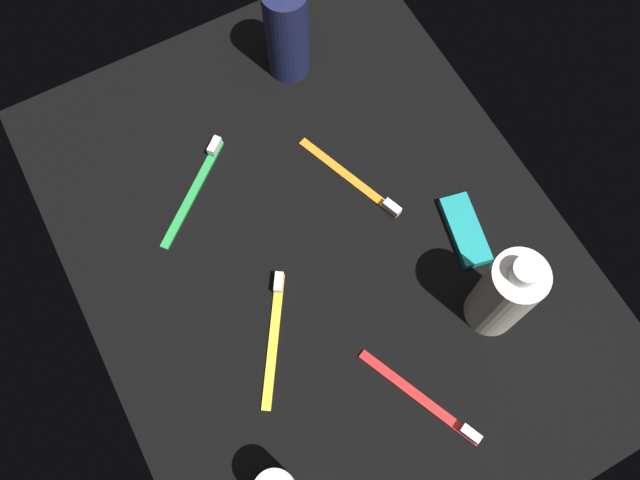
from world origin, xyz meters
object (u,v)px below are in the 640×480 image
object	(u,v)px
toothbrush_yellow	(274,331)
toothbrush_red	(426,402)
toothbrush_orange	(355,181)
lotion_bottle	(287,31)
toothbrush_green	(196,185)
snack_bar_teal	(465,230)
bodywash_bottle	(505,294)

from	to	relation	value
toothbrush_yellow	toothbrush_red	bearing A→B (deg)	36.32
toothbrush_orange	toothbrush_red	world-z (taller)	same
lotion_bottle	toothbrush_orange	xyz separation A→B (cm)	(22.19, -1.00, -7.46)
lotion_bottle	toothbrush_yellow	distance (cm)	42.35
lotion_bottle	toothbrush_green	distance (cm)	25.46
toothbrush_green	snack_bar_teal	size ratio (longest dim) A/B	1.41
toothbrush_yellow	snack_bar_teal	bearing A→B (deg)	89.96
toothbrush_red	snack_bar_teal	bearing A→B (deg)	135.48
toothbrush_red	snack_bar_teal	world-z (taller)	toothbrush_red
bodywash_bottle	toothbrush_green	world-z (taller)	bodywash_bottle
toothbrush_yellow	bodywash_bottle	bearing A→B (deg)	67.11
toothbrush_orange	toothbrush_green	xyz separation A→B (cm)	(-10.15, -20.16, 0.00)
toothbrush_green	toothbrush_red	xyz separation A→B (cm)	(41.17, 12.81, 0.00)
toothbrush_orange	toothbrush_yellow	xyz separation A→B (cm)	(13.83, -19.99, 0.00)
snack_bar_teal	toothbrush_green	bearing A→B (deg)	-116.68
bodywash_bottle	toothbrush_yellow	distance (cm)	29.44
toothbrush_red	snack_bar_teal	xyz separation A→B (cm)	(-17.16, 16.88, 0.14)
lotion_bottle	toothbrush_red	size ratio (longest dim) A/B	1.09
toothbrush_yellow	snack_bar_teal	distance (cm)	29.51
toothbrush_red	snack_bar_teal	distance (cm)	24.07
snack_bar_teal	toothbrush_red	bearing A→B (deg)	-32.23
toothbrush_orange	snack_bar_teal	bearing A→B (deg)	34.51
toothbrush_green	toothbrush_red	size ratio (longest dim) A/B	0.87
bodywash_bottle	toothbrush_green	distance (cm)	44.53
bodywash_bottle	toothbrush_orange	size ratio (longest dim) A/B	1.02
lotion_bottle	snack_bar_teal	distance (cm)	37.75
toothbrush_orange	snack_bar_teal	size ratio (longest dim) A/B	1.66
bodywash_bottle	toothbrush_orange	distance (cm)	26.74
bodywash_bottle	toothbrush_red	distance (cm)	16.65
lotion_bottle	toothbrush_red	bearing A→B (deg)	-8.92
toothbrush_orange	toothbrush_green	bearing A→B (deg)	-116.74
bodywash_bottle	toothbrush_red	world-z (taller)	bodywash_bottle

